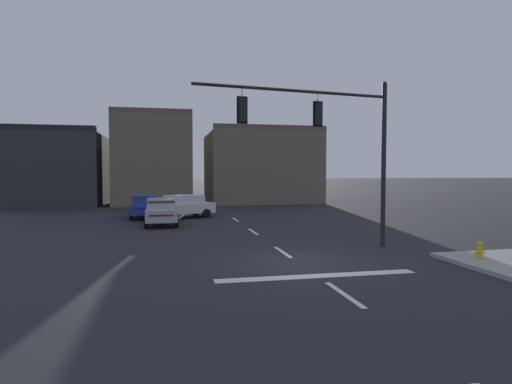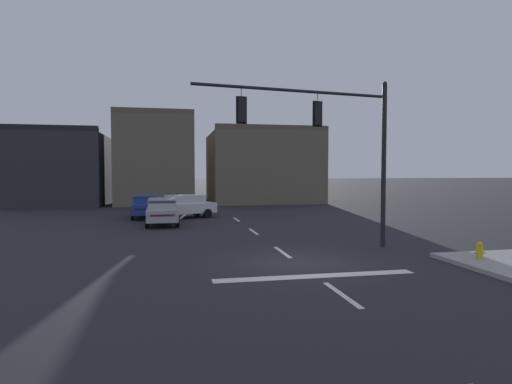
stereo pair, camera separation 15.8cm
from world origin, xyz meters
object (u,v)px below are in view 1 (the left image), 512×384
at_px(signal_mast_near_side, 334,134).
at_px(car_lot_nearside, 182,206).
at_px(fire_hydrant, 480,253).
at_px(car_lot_farside, 161,211).
at_px(car_lot_middle, 145,206).

xyz_separation_m(signal_mast_near_side, car_lot_nearside, (-5.63, 13.58, -3.91)).
bearing_deg(fire_hydrant, car_lot_farside, 130.11).
relative_size(car_lot_middle, car_lot_farside, 1.00).
height_order(signal_mast_near_side, car_lot_nearside, signal_mast_near_side).
distance_m(car_lot_farside, fire_hydrant, 17.41).
xyz_separation_m(car_lot_nearside, car_lot_middle, (-2.58, 0.81, 0.00)).
distance_m(signal_mast_near_side, car_lot_nearside, 15.21).
xyz_separation_m(car_lot_middle, car_lot_farside, (1.17, -4.41, 0.00)).
bearing_deg(fire_hydrant, signal_mast_near_side, 141.36).
bearing_deg(signal_mast_near_side, car_lot_farside, 125.22).
xyz_separation_m(signal_mast_near_side, car_lot_middle, (-8.21, 14.39, -3.91)).
bearing_deg(car_lot_middle, signal_mast_near_side, -60.28).
distance_m(car_lot_nearside, car_lot_middle, 2.70).
bearing_deg(car_lot_farside, car_lot_middle, 104.86).
height_order(car_lot_nearside, car_lot_farside, same).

